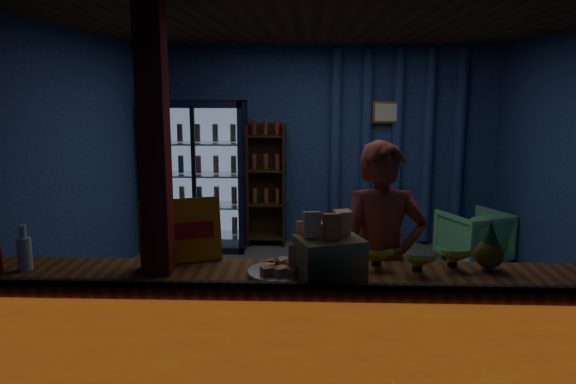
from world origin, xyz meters
The scene contains 17 objects.
ground centered at (0.00, 0.00, 0.00)m, with size 4.60×4.60×0.00m, color #515154.
room_walls centered at (0.00, 0.00, 1.57)m, with size 4.60×4.60×4.60m.
counter centered at (0.00, -1.91, 0.48)m, with size 4.40×0.57×0.99m.
support_post centered at (-1.05, -1.90, 1.30)m, with size 0.16×0.16×2.60m, color maroon.
beverage_cooler centered at (-1.55, 1.92, 0.93)m, with size 1.20×0.62×1.90m.
bottle_shelf centered at (-0.70, 2.06, 0.79)m, with size 0.50×0.28×1.60m.
curtain_folds centered at (1.00, 2.14, 1.30)m, with size 1.74×0.14×2.50m.
framed_picture centered at (0.85, 2.10, 1.75)m, with size 0.36×0.04×0.28m.
shopkeeper centered at (0.39, -1.36, 0.86)m, with size 0.63×0.41×1.71m, color #993A29.
green_chair centered at (1.83, 1.37, 0.32)m, with size 0.67×0.69×0.63m, color #62C582.
side_table centered at (0.31, 1.54, 0.24)m, with size 0.62×0.52×0.57m.
yellow_sign centered at (-0.96, -1.70, 1.16)m, with size 0.53×0.28×0.42m.
snack_box_left centered at (-0.01, -1.95, 1.09)m, with size 0.46×0.42×0.40m.
snack_box_centre centered at (-0.09, -1.85, 1.06)m, with size 0.32×0.27×0.32m.
pastry_tray centered at (-0.30, -1.91, 0.97)m, with size 0.42×0.42×0.07m.
banana_bunches centered at (0.55, -1.79, 1.03)m, with size 0.70×0.28×0.15m.
pineapple centered at (1.00, -1.77, 1.08)m, with size 0.18×0.18×0.31m.
Camera 1 is at (-0.12, -5.19, 2.09)m, focal length 35.00 mm.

